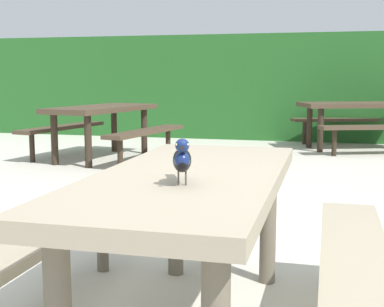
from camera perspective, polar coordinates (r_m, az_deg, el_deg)
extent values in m
cube|color=#235B23|center=(10.54, 12.86, 6.89)|extent=(28.00, 1.78, 1.90)
cube|color=gray|center=(2.33, -0.24, -2.81)|extent=(0.77, 1.80, 0.07)
cylinder|color=#635B4C|center=(3.14, -1.76, -6.84)|extent=(0.09, 0.09, 0.67)
cylinder|color=#635B4C|center=(3.04, 8.00, -7.41)|extent=(0.09, 0.09, 0.67)
cube|color=gray|center=(2.66, -15.17, -8.15)|extent=(0.29, 1.71, 0.05)
cylinder|color=#635B4C|center=(3.27, -9.47, -8.91)|extent=(0.07, 0.07, 0.39)
cube|color=gray|center=(2.34, 16.92, -10.49)|extent=(0.29, 1.71, 0.05)
cylinder|color=#635B4C|center=(3.01, 16.19, -10.61)|extent=(0.07, 0.07, 0.39)
ellipsoid|color=black|center=(2.03, -1.06, -0.71)|extent=(0.11, 0.16, 0.09)
ellipsoid|color=navy|center=(1.99, -1.05, -0.70)|extent=(0.08, 0.08, 0.06)
sphere|color=navy|center=(1.96, -1.04, 0.84)|extent=(0.05, 0.05, 0.05)
sphere|color=#EAE08C|center=(1.95, -0.47, 0.95)|extent=(0.01, 0.01, 0.01)
sphere|color=#EAE08C|center=(1.95, -1.61, 0.95)|extent=(0.01, 0.01, 0.01)
cone|color=black|center=(1.92, -1.03, 0.69)|extent=(0.02, 0.03, 0.02)
cube|color=black|center=(2.15, -1.10, -0.57)|extent=(0.06, 0.10, 0.04)
cylinder|color=#47423D|center=(2.03, -0.66, -2.63)|extent=(0.01, 0.01, 0.05)
cylinder|color=#47423D|center=(2.03, -1.45, -2.64)|extent=(0.01, 0.01, 0.05)
cube|color=#473828|center=(8.91, 17.24, 4.96)|extent=(1.95, 1.34, 0.07)
cylinder|color=#2E241A|center=(8.44, 13.44, 2.42)|extent=(0.09, 0.09, 0.67)
cylinder|color=#2E241A|center=(8.94, 12.32, 2.76)|extent=(0.09, 0.09, 0.67)
cube|color=#473828|center=(8.29, 19.04, 2.65)|extent=(1.70, 0.86, 0.05)
cylinder|color=#2E241A|center=(8.07, 14.83, 1.11)|extent=(0.07, 0.07, 0.39)
cube|color=#473828|center=(9.58, 15.53, 3.48)|extent=(1.70, 0.86, 0.05)
cylinder|color=#2E241A|center=(9.85, 18.96, 2.17)|extent=(0.07, 0.07, 0.39)
cylinder|color=#2E241A|center=(9.38, 11.82, 2.17)|extent=(0.07, 0.07, 0.39)
cube|color=#473828|center=(7.59, -9.53, 4.71)|extent=(1.08, 1.91, 0.07)
cylinder|color=#2E241A|center=(8.07, -5.09, 2.36)|extent=(0.09, 0.09, 0.67)
cylinder|color=#2E241A|center=(8.35, -8.25, 2.50)|extent=(0.09, 0.09, 0.67)
cylinder|color=#2E241A|center=(6.90, -10.94, 1.26)|extent=(0.09, 0.09, 0.67)
cylinder|color=#2E241A|center=(7.23, -14.36, 1.45)|extent=(0.09, 0.09, 0.67)
cube|color=#473828|center=(7.24, -4.91, 2.33)|extent=(0.59, 1.73, 0.05)
cylinder|color=#2E241A|center=(7.83, -2.55, 1.17)|extent=(0.07, 0.07, 0.39)
cylinder|color=#2E241A|center=(6.73, -7.61, -0.05)|extent=(0.07, 0.07, 0.39)
cube|color=#473828|center=(8.03, -13.61, 2.71)|extent=(0.59, 1.73, 0.05)
cylinder|color=#2E241A|center=(8.56, -10.88, 1.63)|extent=(0.07, 0.07, 0.39)
cylinder|color=#2E241A|center=(7.57, -16.58, 0.60)|extent=(0.07, 0.07, 0.39)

